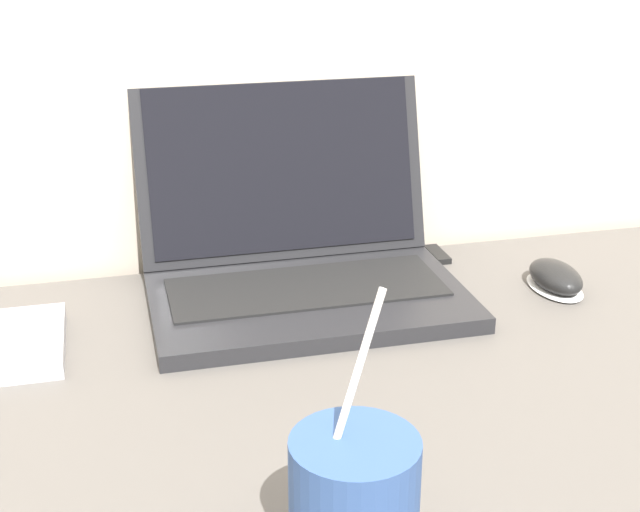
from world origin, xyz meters
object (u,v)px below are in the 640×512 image
object	(u,v)px
laptop	(299,248)
usb_stick	(437,254)
drink_cup	(354,501)
computer_mouse	(555,278)

from	to	relation	value
laptop	usb_stick	distance (m)	0.23
usb_stick	drink_cup	bearing A→B (deg)	-116.82
drink_cup	usb_stick	xyz separation A→B (m)	(0.29, 0.57, -0.05)
laptop	usb_stick	size ratio (longest dim) A/B	6.41
usb_stick	computer_mouse	bearing A→B (deg)	-53.12
computer_mouse	usb_stick	xyz separation A→B (m)	(-0.11, 0.14, -0.01)
laptop	usb_stick	xyz separation A→B (m)	(0.21, 0.06, -0.05)
laptop	drink_cup	xyz separation A→B (m)	(-0.07, -0.51, -0.00)
drink_cup	computer_mouse	bearing A→B (deg)	47.32
usb_stick	laptop	bearing A→B (deg)	-163.30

